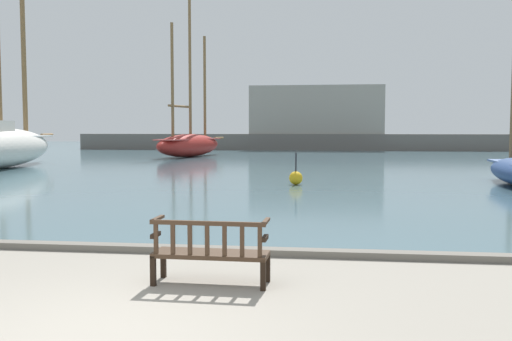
{
  "coord_description": "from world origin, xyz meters",
  "views": [
    {
      "loc": [
        2.43,
        -5.71,
        2.16
      ],
      "look_at": [
        0.41,
        10.0,
        1.0
      ],
      "focal_mm": 40.0,
      "sensor_mm": 36.0,
      "label": 1
    }
  ],
  "objects": [
    {
      "name": "harbor_water",
      "position": [
        0.0,
        44.0,
        0.04
      ],
      "size": [
        100.0,
        80.0,
        0.08
      ],
      "primitive_type": "cube",
      "color": "#476670",
      "rests_on": "ground"
    },
    {
      "name": "ground_plane",
      "position": [
        0.0,
        0.0,
        0.0
      ],
      "size": [
        160.0,
        160.0,
        0.0
      ],
      "primitive_type": "plane",
      "color": "gray"
    },
    {
      "name": "far_breakwater",
      "position": [
        0.45,
        50.39,
        2.11
      ],
      "size": [
        45.19,
        2.4,
        6.36
      ],
      "color": "#66605B",
      "rests_on": "ground"
    },
    {
      "name": "park_bench",
      "position": [
        0.81,
        1.93,
        0.47
      ],
      "size": [
        1.61,
        0.56,
        0.92
      ],
      "color": "black",
      "rests_on": "ground"
    },
    {
      "name": "sailboat_nearest_starboard",
      "position": [
        -7.94,
        35.77,
        1.13
      ],
      "size": [
        4.26,
        9.91,
        11.84
      ],
      "color": "maroon",
      "rests_on": "harbor_water"
    },
    {
      "name": "channel_buoy",
      "position": [
        1.2,
        15.43,
        0.34
      ],
      "size": [
        0.5,
        0.5,
        1.2
      ],
      "color": "gold",
      "rests_on": "harbor_water"
    },
    {
      "name": "quay_edge_kerb",
      "position": [
        0.0,
        3.85,
        0.06
      ],
      "size": [
        40.0,
        0.3,
        0.12
      ],
      "primitive_type": "cube",
      "color": "slate",
      "rests_on": "ground"
    }
  ]
}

